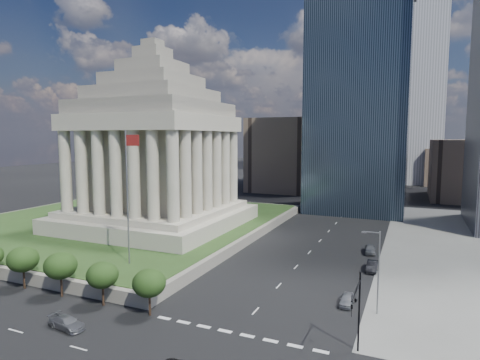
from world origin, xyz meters
The scene contains 15 objects.
ground centered at (0.00, 100.00, 0.00)m, with size 500.00×500.00×0.00m, color black.
plaza_terrace centered at (-45.00, 50.00, 0.90)m, with size 66.00×70.00×1.80m, color slate.
plaza_lawn centered at (-45.00, 50.00, 1.85)m, with size 64.00×68.00×0.10m, color #263D19.
war_memorial centered at (-34.00, 48.00, 21.40)m, with size 34.00×34.00×39.00m, color #9E9684, non-canonical shape.
flagpole centered at (-21.83, 24.00, 13.11)m, with size 2.52×0.24×20.00m.
tree_row centered at (-35.50, 14.00, 3.00)m, with size 53.00×4.00×6.00m, color black, non-canonical shape.
midrise_glass centered at (2.00, 95.00, 30.00)m, with size 26.00×26.00×60.00m, color black.
building_filler_ne centered at (32.00, 130.00, 10.00)m, with size 20.00×30.00×20.00m, color brown.
building_filler_nw centered at (-30.00, 130.00, 14.00)m, with size 24.00×30.00×28.00m, color brown.
traffic_signal_ne centered at (12.50, 13.70, 5.25)m, with size 0.30×5.74×8.00m.
street_lamp_north centered at (13.33, 25.00, 5.66)m, with size 2.13×0.22×10.00m.
suv_grey centered at (-17.33, 7.62, 0.67)m, with size 4.63×1.88×1.34m, color #53555A.
parked_sedan_near centered at (9.80, 26.22, 0.68)m, with size 3.98×1.60×1.36m, color gray.
parked_sedan_mid centered at (11.50, 40.93, 0.77)m, with size 1.62×4.65×1.53m, color black.
parked_sedan_far centered at (10.18, 50.61, 0.79)m, with size 4.63×1.86×1.58m, color #53565A.
Camera 1 is at (16.74, -23.21, 20.84)m, focal length 30.00 mm.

